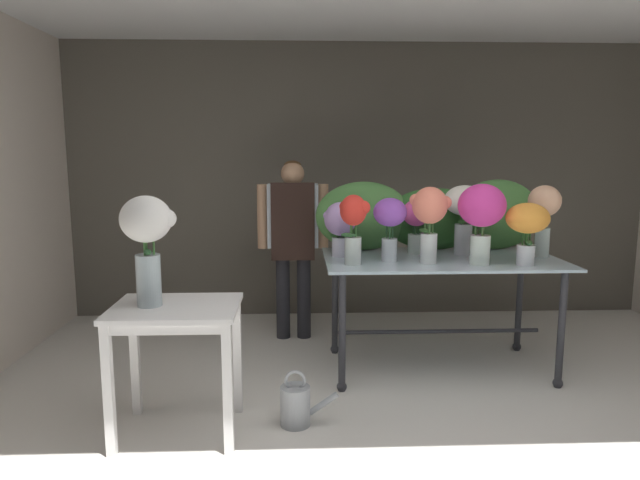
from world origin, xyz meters
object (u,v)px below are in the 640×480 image
(vase_violet_snapdragons, at_px, (389,220))
(vase_coral_peonies, at_px, (430,214))
(side_table_white, at_px, (176,324))
(vase_sunset_freesia, at_px, (527,224))
(vase_scarlet_tulips, at_px, (354,223))
(florist, at_px, (293,230))
(watering_can, at_px, (296,405))
(vase_white_roses_tall, at_px, (147,236))
(vase_ivory_ranunculus, at_px, (464,209))
(vase_peach_hydrangea, at_px, (544,210))
(vase_magenta_lilies, at_px, (481,212))
(vase_lilac_carnations, at_px, (340,224))
(vase_fuchsia_anemones, at_px, (416,221))
(display_table_glass, at_px, (440,276))

(vase_violet_snapdragons, xyz_separation_m, vase_coral_peonies, (0.27, -0.09, 0.05))
(side_table_white, distance_m, vase_sunset_freesia, 2.39)
(vase_scarlet_tulips, distance_m, vase_sunset_freesia, 1.18)
(florist, height_order, watering_can, florist)
(vase_scarlet_tulips, xyz_separation_m, vase_white_roses_tall, (-1.22, -0.68, 0.02))
(florist, xyz_separation_m, vase_scarlet_tulips, (0.42, -1.00, 0.19))
(vase_ivory_ranunculus, height_order, vase_peach_hydrangea, vase_peach_hydrangea)
(vase_ivory_ranunculus, xyz_separation_m, vase_white_roses_tall, (-2.08, -1.03, -0.04))
(vase_magenta_lilies, height_order, watering_can, vase_magenta_lilies)
(vase_lilac_carnations, bearing_deg, florist, 117.25)
(vase_coral_peonies, relative_size, vase_sunset_freesia, 1.24)
(vase_lilac_carnations, distance_m, vase_fuchsia_anemones, 0.60)
(vase_lilac_carnations, bearing_deg, vase_fuchsia_anemones, 9.20)
(vase_ivory_ranunculus, relative_size, vase_lilac_carnations, 1.29)
(vase_scarlet_tulips, relative_size, vase_peach_hydrangea, 0.91)
(vase_peach_hydrangea, height_order, vase_white_roses_tall, vase_white_roses_tall)
(vase_scarlet_tulips, relative_size, vase_lilac_carnations, 1.19)
(vase_violet_snapdragons, distance_m, vase_scarlet_tulips, 0.29)
(vase_coral_peonies, height_order, vase_white_roses_tall, vase_coral_peonies)
(side_table_white, distance_m, vase_scarlet_tulips, 1.37)
(display_table_glass, height_order, vase_fuchsia_anemones, vase_fuchsia_anemones)
(side_table_white, height_order, vase_lilac_carnations, vase_lilac_carnations)
(vase_coral_peonies, height_order, vase_lilac_carnations, vase_coral_peonies)
(display_table_glass, relative_size, side_table_white, 2.24)
(vase_ivory_ranunculus, xyz_separation_m, vase_scarlet_tulips, (-0.87, -0.35, -0.05))
(vase_sunset_freesia, bearing_deg, vase_magenta_lilies, 172.81)
(vase_scarlet_tulips, xyz_separation_m, vase_sunset_freesia, (1.18, -0.07, -0.00))
(vase_coral_peonies, bearing_deg, vase_peach_hydrangea, 12.93)
(side_table_white, distance_m, vase_lilac_carnations, 1.49)
(florist, bearing_deg, vase_ivory_ranunculus, -26.85)
(vase_scarlet_tulips, distance_m, vase_magenta_lilies, 0.88)
(vase_sunset_freesia, distance_m, vase_fuchsia_anemones, 0.81)
(vase_sunset_freesia, bearing_deg, watering_can, -160.62)
(vase_peach_hydrangea, relative_size, vase_fuchsia_anemones, 1.28)
(vase_violet_snapdragons, bearing_deg, vase_scarlet_tulips, -156.61)
(display_table_glass, bearing_deg, vase_white_roses_tall, -154.28)
(vase_peach_hydrangea, bearing_deg, vase_violet_snapdragons, -174.10)
(vase_magenta_lilies, bearing_deg, vase_peach_hydrangea, 25.32)
(display_table_glass, distance_m, side_table_white, 1.97)
(watering_can, bearing_deg, vase_violet_snapdragons, 47.95)
(display_table_glass, bearing_deg, vase_fuchsia_anemones, 129.60)
(vase_peach_hydrangea, height_order, vase_coral_peonies, vase_coral_peonies)
(display_table_glass, height_order, vase_magenta_lilies, vase_magenta_lilies)
(florist, distance_m, vase_coral_peonies, 1.38)
(vase_scarlet_tulips, bearing_deg, side_table_white, -147.78)
(vase_violet_snapdragons, xyz_separation_m, vase_scarlet_tulips, (-0.26, -0.11, -0.01))
(vase_sunset_freesia, bearing_deg, vase_violet_snapdragons, 168.90)
(vase_fuchsia_anemones, distance_m, vase_white_roses_tall, 2.05)
(vase_fuchsia_anemones, bearing_deg, watering_can, -131.70)
(side_table_white, height_order, vase_sunset_freesia, vase_sunset_freesia)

